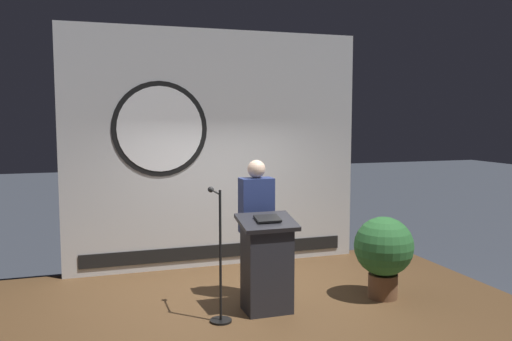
% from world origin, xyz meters
% --- Properties ---
extents(ground_plane, '(40.00, 40.00, 0.00)m').
position_xyz_m(ground_plane, '(0.00, 0.00, 0.00)').
color(ground_plane, '#383D47').
extents(stage_platform, '(6.40, 4.00, 0.30)m').
position_xyz_m(stage_platform, '(0.00, 0.00, 0.15)').
color(stage_platform, brown).
rests_on(stage_platform, ground).
extents(banner_display, '(4.43, 0.12, 3.50)m').
position_xyz_m(banner_display, '(-0.03, 1.85, 2.05)').
color(banner_display, silver).
rests_on(banner_display, stage_platform).
extents(podium, '(0.64, 0.50, 1.12)m').
position_xyz_m(podium, '(0.08, -0.22, 0.85)').
color(podium, '#26262B').
rests_on(podium, stage_platform).
extents(speaker_person, '(0.40, 0.26, 1.71)m').
position_xyz_m(speaker_person, '(0.11, 0.26, 1.18)').
color(speaker_person, black).
rests_on(speaker_person, stage_platform).
extents(microphone_stand, '(0.24, 0.58, 1.46)m').
position_xyz_m(microphone_stand, '(-0.51, -0.31, 0.82)').
color(microphone_stand, black).
rests_on(microphone_stand, stage_platform).
extents(potted_plant, '(0.73, 0.73, 1.01)m').
position_xyz_m(potted_plant, '(1.59, -0.23, 0.90)').
color(potted_plant, brown).
rests_on(potted_plant, stage_platform).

